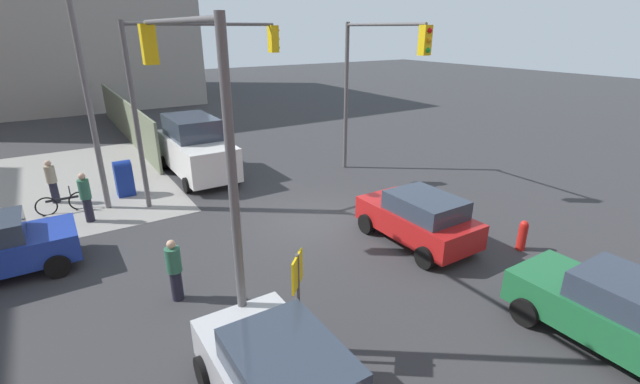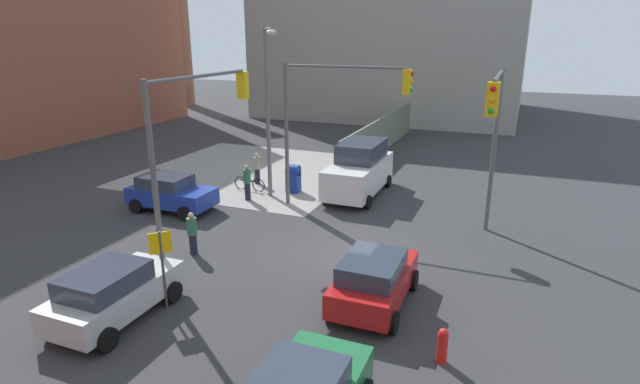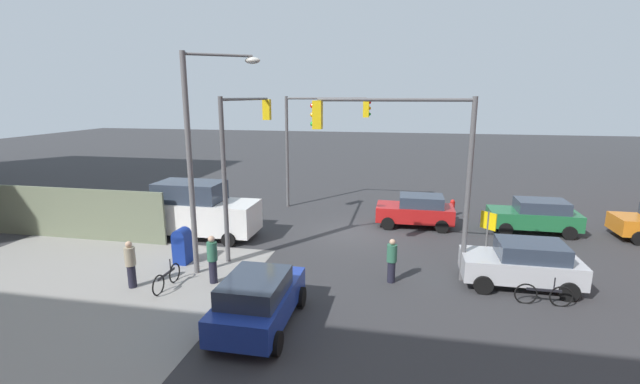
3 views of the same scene
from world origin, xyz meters
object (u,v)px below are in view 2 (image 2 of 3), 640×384
at_px(traffic_signal_nw_corner, 195,132).
at_px(bicycle_at_crosswalk, 69,304).
at_px(smokestack, 180,14).
at_px(street_lamp_corner, 268,102).
at_px(sedan_silver, 113,292).
at_px(pedestrian_walking_north, 192,233).
at_px(sedan_red, 374,279).
at_px(pedestrian_waiting, 247,182).
at_px(bicycle_leaning_on_fence, 250,184).
at_px(coupe_blue, 170,192).
at_px(van_white_delivery, 359,169).
at_px(fire_hydrant, 442,345).
at_px(pedestrian_crossing, 257,168).
at_px(traffic_signal_ne_corner, 332,108).
at_px(mailbox_blue, 293,177).
at_px(traffic_signal_se_corner, 494,126).

relative_size(traffic_signal_nw_corner, bicycle_at_crosswalk, 3.71).
xyz_separation_m(smokestack, street_lamp_corner, (-26.47, -24.41, -4.99)).
bearing_deg(sedan_silver, street_lamp_corner, 4.84).
distance_m(sedan_silver, pedestrian_walking_north, 4.49).
distance_m(sedan_red, bicycle_at_crosswalk, 8.77).
relative_size(pedestrian_waiting, bicycle_leaning_on_fence, 1.00).
bearing_deg(street_lamp_corner, coupe_blue, 133.78).
bearing_deg(pedestrian_waiting, van_white_delivery, 105.42).
distance_m(street_lamp_corner, fire_hydrant, 14.55).
xyz_separation_m(pedestrian_crossing, pedestrian_walking_north, (-8.80, -2.20, -0.04)).
bearing_deg(coupe_blue, traffic_signal_ne_corner, -66.87).
relative_size(coupe_blue, pedestrian_crossing, 2.30).
xyz_separation_m(traffic_signal_ne_corner, pedestrian_crossing, (2.30, 5.12, -3.77)).
relative_size(street_lamp_corner, mailbox_blue, 5.59).
bearing_deg(van_white_delivery, mailbox_blue, 105.86).
height_order(mailbox_blue, van_white_delivery, van_white_delivery).
relative_size(traffic_signal_se_corner, sedan_silver, 1.67).
height_order(mailbox_blue, sedan_red, sedan_red).
height_order(mailbox_blue, bicycle_leaning_on_fence, mailbox_blue).
xyz_separation_m(street_lamp_corner, bicycle_at_crosswalk, (-11.70, 0.41, -4.35)).
height_order(traffic_signal_se_corner, pedestrian_waiting, traffic_signal_se_corner).
distance_m(traffic_signal_ne_corner, sedan_silver, 11.84).
xyz_separation_m(smokestack, coupe_blue, (-29.74, -21.00, -8.85)).
distance_m(traffic_signal_ne_corner, mailbox_blue, 5.04).
xyz_separation_m(van_white_delivery, pedestrian_waiting, (-2.91, 4.70, -0.37)).
bearing_deg(sedan_silver, van_white_delivery, -11.80).
xyz_separation_m(street_lamp_corner, sedan_red, (-7.88, -7.48, -3.86)).
xyz_separation_m(traffic_signal_ne_corner, van_white_delivery, (2.61, -0.48, -3.37)).
bearing_deg(traffic_signal_nw_corner, fire_hydrant, -107.09).
height_order(fire_hydrant, pedestrian_walking_north, pedestrian_walking_north).
bearing_deg(pedestrian_crossing, traffic_signal_se_corner, -176.96).
relative_size(street_lamp_corner, coupe_blue, 2.06).
bearing_deg(sedan_silver, traffic_signal_ne_corner, -12.13).
relative_size(traffic_signal_ne_corner, coupe_blue, 1.68).
xyz_separation_m(fire_hydrant, pedestrian_walking_north, (3.00, 9.40, 0.35)).
bearing_deg(smokestack, mailbox_blue, -135.19).
bearing_deg(bicycle_at_crosswalk, coupe_blue, 19.61).
xyz_separation_m(street_lamp_corner, pedestrian_walking_north, (-6.89, -0.39, -3.87)).
height_order(fire_hydrant, sedan_silver, sedan_silver).
relative_size(coupe_blue, sedan_silver, 1.00).
relative_size(sedan_red, pedestrian_waiting, 2.18).
bearing_deg(sedan_silver, pedestrian_walking_north, 7.23).
relative_size(traffic_signal_se_corner, fire_hydrant, 6.91).
bearing_deg(traffic_signal_nw_corner, street_lamp_corner, 8.62).
bearing_deg(mailbox_blue, fire_hydrant, -140.60).
relative_size(coupe_blue, pedestrian_walking_north, 2.40).
height_order(sedan_red, sedan_silver, same).
xyz_separation_m(van_white_delivery, pedestrian_crossing, (-0.31, 5.60, -0.40)).
height_order(smokestack, bicycle_at_crosswalk, smokestack).
height_order(traffic_signal_nw_corner, bicycle_leaning_on_fence, traffic_signal_nw_corner).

